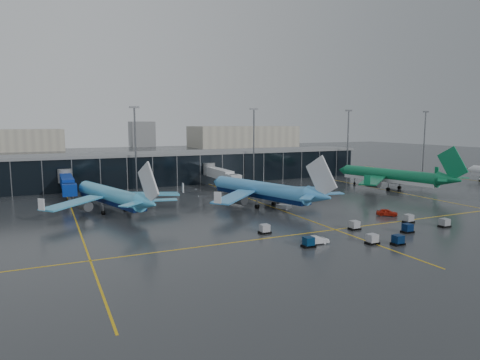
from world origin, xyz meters
name	(u,v)px	position (x,y,z in m)	size (l,w,h in m)	color
ground	(254,219)	(0.00, 0.00, 0.00)	(600.00, 600.00, 0.00)	#282B2D
terminal_pier	(173,167)	(0.00, 62.00, 5.42)	(142.00, 17.00, 10.70)	black
jet_bridges	(67,182)	(-35.00, 42.99, 4.55)	(94.00, 27.50, 7.20)	#595B60
flood_masts	(198,144)	(5.00, 50.00, 13.81)	(203.00, 0.50, 25.50)	#595B60
distant_hangars	(162,137)	(49.94, 270.08, 8.79)	(260.00, 71.00, 22.00)	#B2AD99
taxi_lines	(271,206)	(10.00, 10.61, 0.01)	(220.00, 120.00, 0.02)	gold
airliner_arkefly	(110,186)	(-26.85, 20.80, 6.10)	(34.85, 39.69, 12.20)	#41A8D7
airliner_klm_near	(260,180)	(7.92, 12.59, 6.44)	(36.81, 41.92, 12.88)	#4194D7
airliner_aer_lingus	(389,168)	(56.95, 20.02, 6.72)	(38.42, 43.75, 13.45)	#0C6940
baggage_carts	(371,230)	(13.83, -20.78, 0.76)	(36.89, 17.72, 1.70)	black
mobile_airstair	(284,205)	(11.84, 7.51, 0.77)	(3.24, 3.79, 3.45)	silver
service_van_red	(387,212)	(28.17, -9.69, 0.77)	(1.83, 4.55, 1.55)	#B01D0D
service_van_white	(317,240)	(1.00, -21.73, 0.71)	(1.50, 4.30, 1.42)	silver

